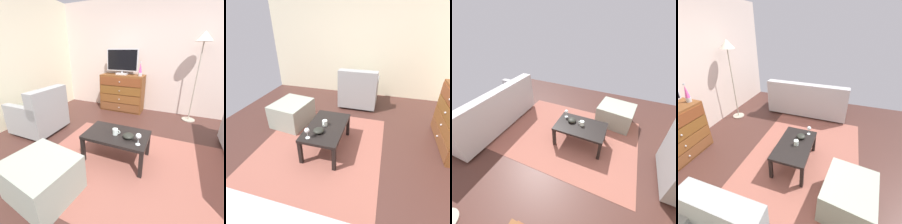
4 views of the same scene
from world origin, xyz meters
TOP-DOWN VIEW (x-y plane):
  - ground_plane at (0.00, 0.00)m, footprint 5.44×4.77m
  - area_rug at (0.20, -0.20)m, footprint 2.60×1.90m
  - lava_lamp at (-0.20, 1.79)m, footprint 0.09×0.09m
  - coffee_table at (-0.06, -0.10)m, footprint 0.89×0.55m
  - wine_glass at (0.28, -0.25)m, footprint 0.07×0.07m
  - mug at (-0.07, -0.13)m, footprint 0.11×0.08m
  - bowl_decorative at (0.13, -0.15)m, footprint 0.15×0.15m
  - couch_large at (1.81, 0.14)m, footprint 0.85×1.97m
  - ottoman at (-0.57, -0.97)m, footprint 0.77×0.69m
  - standing_lamp at (0.99, 1.78)m, footprint 0.32×0.32m

SIDE VIEW (x-z plane):
  - ground_plane at x=0.00m, z-range -0.05..0.00m
  - area_rug at x=0.20m, z-range 0.00..0.01m
  - ottoman at x=-0.57m, z-range 0.00..0.44m
  - couch_large at x=1.81m, z-range -0.10..0.78m
  - coffee_table at x=-0.06m, z-range 0.15..0.56m
  - bowl_decorative at x=0.13m, z-range 0.41..0.47m
  - mug at x=-0.07m, z-range 0.41..0.49m
  - wine_glass at x=0.28m, z-range 0.44..0.60m
  - lava_lamp at x=-0.20m, z-range 0.91..1.24m
  - standing_lamp at x=0.99m, z-range 0.66..2.50m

